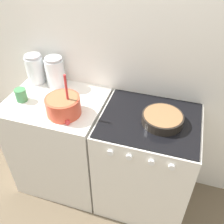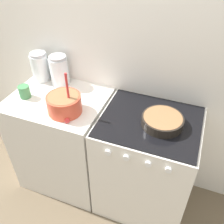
# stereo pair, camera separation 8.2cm
# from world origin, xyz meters

# --- Properties ---
(ground_plane) EXTENTS (12.00, 12.00, 0.00)m
(ground_plane) POSITION_xyz_m (0.00, 0.00, 0.00)
(ground_plane) COLOR brown
(wall_back) EXTENTS (4.44, 0.05, 2.40)m
(wall_back) POSITION_xyz_m (0.00, 0.61, 1.20)
(wall_back) COLOR white
(wall_back) RESTS_ON ground_plane
(countertop_cabinet) EXTENTS (0.72, 0.58, 0.90)m
(countertop_cabinet) POSITION_xyz_m (-0.36, 0.29, 0.45)
(countertop_cabinet) COLOR silver
(countertop_cabinet) RESTS_ON ground_plane
(stove) EXTENTS (0.69, 0.60, 0.90)m
(stove) POSITION_xyz_m (0.36, 0.29, 0.45)
(stove) COLOR white
(stove) RESTS_ON ground_plane
(mixing_bowl) EXTENTS (0.24, 0.24, 0.31)m
(mixing_bowl) POSITION_xyz_m (-0.22, 0.18, 0.97)
(mixing_bowl) COLOR #D84C33
(mixing_bowl) RESTS_ON countertop_cabinet
(baking_pan) EXTENTS (0.27, 0.27, 0.06)m
(baking_pan) POSITION_xyz_m (0.44, 0.28, 0.93)
(baking_pan) COLOR black
(baking_pan) RESTS_ON stove
(storage_jar_left) EXTENTS (0.14, 0.14, 0.24)m
(storage_jar_left) POSITION_xyz_m (-0.61, 0.49, 1.00)
(storage_jar_left) COLOR silver
(storage_jar_left) RESTS_ON countertop_cabinet
(storage_jar_middle) EXTENTS (0.15, 0.15, 0.24)m
(storage_jar_middle) POSITION_xyz_m (-0.44, 0.49, 1.00)
(storage_jar_middle) COLOR silver
(storage_jar_middle) RESTS_ON countertop_cabinet
(tin_can) EXTENTS (0.08, 0.08, 0.10)m
(tin_can) POSITION_xyz_m (-0.59, 0.22, 0.95)
(tin_can) COLOR #3F7F4C
(tin_can) RESTS_ON countertop_cabinet
(recipe_page) EXTENTS (0.22, 0.25, 0.01)m
(recipe_page) POSITION_xyz_m (-0.26, 0.17, 0.90)
(recipe_page) COLOR beige
(recipe_page) RESTS_ON countertop_cabinet
(measuring_spoon) EXTENTS (0.12, 0.04, 0.04)m
(measuring_spoon) POSITION_xyz_m (-0.16, 0.07, 0.92)
(measuring_spoon) COLOR red
(measuring_spoon) RESTS_ON countertop_cabinet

